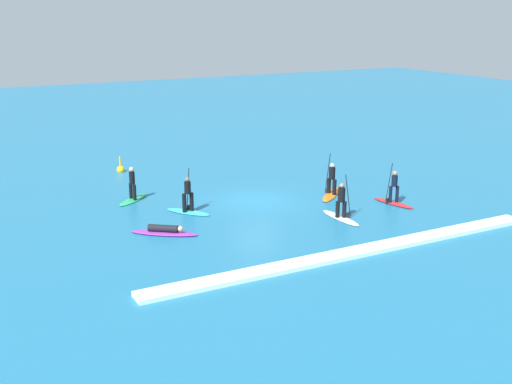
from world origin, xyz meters
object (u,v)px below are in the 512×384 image
(surfer_on_red_board, at_px, (394,195))
(surfer_on_teal_board, at_px, (188,203))
(surfer_on_orange_board, at_px, (332,186))
(surfer_on_green_board, at_px, (133,191))
(surfer_on_purple_board, at_px, (165,231))
(surfer_on_white_board, at_px, (341,208))
(marker_buoy, at_px, (121,169))

(surfer_on_red_board, height_order, surfer_on_teal_board, surfer_on_teal_board)
(surfer_on_orange_board, bearing_deg, surfer_on_green_board, 114.72)
(surfer_on_purple_board, distance_m, surfer_on_green_board, 5.83)
(surfer_on_white_board, relative_size, surfer_on_teal_board, 1.17)
(marker_buoy, bearing_deg, surfer_on_red_board, -52.00)
(surfer_on_white_board, xyz_separation_m, surfer_on_purple_board, (-8.24, 1.90, -0.38))
(surfer_on_red_board, bearing_deg, marker_buoy, 27.03)
(surfer_on_purple_board, bearing_deg, surfer_on_teal_board, 86.41)
(surfer_on_white_board, bearing_deg, surfer_on_red_board, 100.55)
(surfer_on_red_board, height_order, marker_buoy, surfer_on_red_board)
(surfer_on_orange_board, height_order, surfer_on_teal_board, surfer_on_orange_board)
(surfer_on_orange_board, bearing_deg, marker_buoy, 86.66)
(surfer_on_white_board, distance_m, surfer_on_teal_board, 7.49)
(surfer_on_green_board, distance_m, surfer_on_teal_board, 3.78)
(surfer_on_orange_board, relative_size, marker_buoy, 2.47)
(surfer_on_white_board, distance_m, marker_buoy, 15.55)
(surfer_on_white_board, distance_m, surfer_on_green_board, 10.99)
(surfer_on_teal_board, bearing_deg, surfer_on_green_board, -7.91)
(surfer_on_purple_board, distance_m, marker_buoy, 12.28)
(surfer_on_green_board, height_order, surfer_on_teal_board, surfer_on_teal_board)
(surfer_on_purple_board, xyz_separation_m, surfer_on_green_board, (0.40, 5.81, 0.39))
(surfer_on_purple_board, xyz_separation_m, surfer_on_teal_board, (2.15, 2.45, 0.38))
(surfer_on_purple_board, xyz_separation_m, marker_buoy, (1.64, 12.17, 0.01))
(surfer_on_purple_board, bearing_deg, surfer_on_orange_board, 47.14)
(surfer_on_teal_board, bearing_deg, surfer_on_purple_board, 103.43)
(surfer_on_orange_board, height_order, surfer_on_green_board, surfer_on_orange_board)
(surfer_on_white_board, bearing_deg, marker_buoy, -155.31)
(surfer_on_white_board, bearing_deg, surfer_on_orange_board, 151.44)
(surfer_on_white_board, bearing_deg, surfer_on_purple_board, -103.41)
(marker_buoy, bearing_deg, surfer_on_teal_board, -87.04)
(surfer_on_teal_board, bearing_deg, surfer_on_red_board, -145.38)
(surfer_on_green_board, relative_size, surfer_on_teal_board, 0.96)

